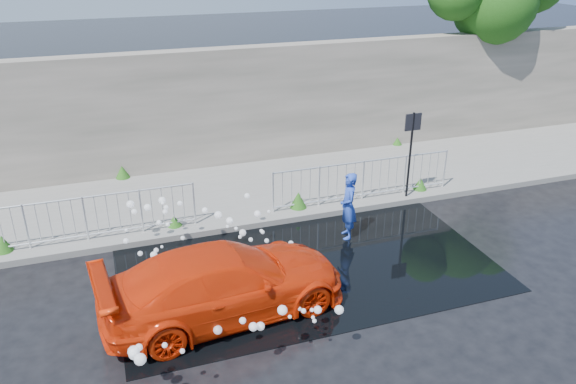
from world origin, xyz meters
The scene contains 12 objects.
ground centered at (0.00, 0.00, 0.00)m, with size 90.00×90.00×0.00m, color black.
pavement centered at (0.00, 5.00, 0.07)m, with size 30.00×4.00×0.15m, color slate.
curb centered at (0.00, 3.00, 0.08)m, with size 30.00×0.25×0.16m, color slate.
retaining_wall centered at (0.00, 7.20, 1.90)m, with size 30.00×0.60×3.50m, color #59554A.
puddle centered at (0.50, 1.00, 0.01)m, with size 8.00×5.00×0.01m, color black.
sign_post centered at (4.20, 3.10, 1.72)m, with size 0.45×0.06×2.50m.
railing_left centered at (-4.00, 3.35, 0.74)m, with size 5.05×0.05×1.10m.
railing_right centered at (3.00, 3.35, 0.74)m, with size 5.05×0.05×1.10m.
weeds centered at (-0.39, 4.42, 0.33)m, with size 12.17×3.93×0.43m.
water_spray centered at (-1.73, 0.63, 0.77)m, with size 3.72×5.61×1.10m.
red_car centered at (-1.54, -0.19, 0.67)m, with size 1.89×4.65×1.35m, color red.
person centered at (1.87, 1.80, 0.82)m, with size 0.60×0.39×1.64m, color #2444B5.
Camera 1 is at (-3.24, -8.95, 6.57)m, focal length 35.00 mm.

